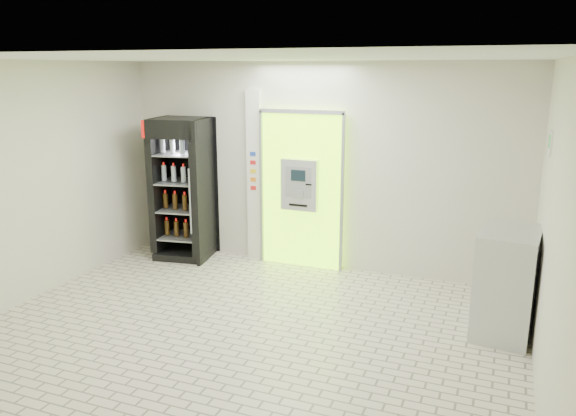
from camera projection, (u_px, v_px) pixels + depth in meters
The scene contains 7 objects.
ground at pixel (244, 334), 6.29m from camera, with size 6.00×6.00×0.00m, color beige.
room_shell at pixel (240, 173), 5.84m from camera, with size 6.00×6.00×6.00m.
atm_assembly at pixel (302, 189), 8.25m from camera, with size 1.30×0.24×2.33m.
pillar at pixel (255, 176), 8.53m from camera, with size 0.22×0.11×2.60m.
beverage_cooler at pixel (184, 191), 8.69m from camera, with size 0.92×0.87×2.17m.
steel_cabinet at pixel (507, 283), 6.20m from camera, with size 0.70×0.96×1.20m.
exit_sign at pixel (550, 143), 5.96m from camera, with size 0.02×0.22×0.26m.
Camera 1 is at (2.58, -5.16, 2.91)m, focal length 35.00 mm.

